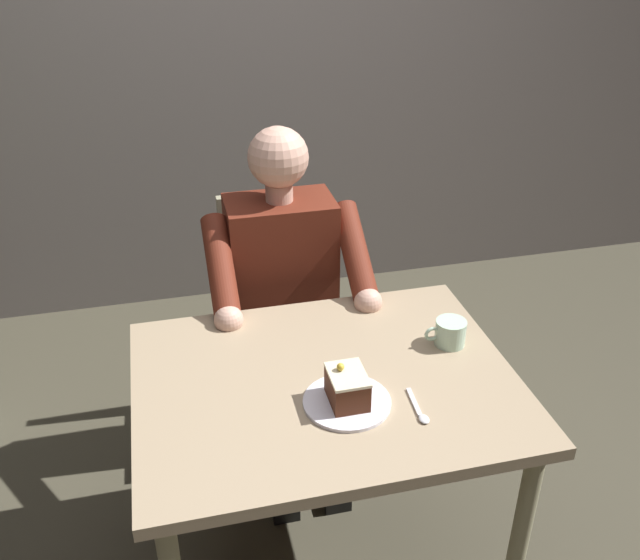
{
  "coord_description": "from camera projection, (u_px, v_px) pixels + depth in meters",
  "views": [
    {
      "loc": [
        0.37,
        1.45,
        1.87
      ],
      "look_at": [
        -0.01,
        -0.1,
        0.96
      ],
      "focal_mm": 39.04,
      "sensor_mm": 36.0,
      "label": 1
    }
  ],
  "objects": [
    {
      "name": "ground_plane",
      "position": [
        325.0,
        556.0,
        2.23
      ],
      "size": [
        14.0,
        14.0,
        0.0
      ],
      "primitive_type": "plane",
      "color": "#403C2E"
    },
    {
      "name": "dessert_spoon",
      "position": [
        419.0,
        411.0,
        1.75
      ],
      "size": [
        0.03,
        0.14,
        0.01
      ],
      "color": "silver",
      "rests_on": "dining_table"
    },
    {
      "name": "dessert_plate",
      "position": [
        347.0,
        402.0,
        1.78
      ],
      "size": [
        0.23,
        0.23,
        0.01
      ],
      "primitive_type": "cylinder",
      "color": "white",
      "rests_on": "dining_table"
    },
    {
      "name": "chair",
      "position": [
        278.0,
        306.0,
        2.59
      ],
      "size": [
        0.42,
        0.42,
        0.91
      ],
      "color": "gray",
      "rests_on": "ground"
    },
    {
      "name": "seated_person",
      "position": [
        287.0,
        300.0,
        2.37
      ],
      "size": [
        0.53,
        0.58,
        1.22
      ],
      "color": "#5D2215",
      "rests_on": "ground"
    },
    {
      "name": "dining_table",
      "position": [
        326.0,
        403.0,
        1.92
      ],
      "size": [
        1.02,
        0.8,
        0.71
      ],
      "color": "tan",
      "rests_on": "ground"
    },
    {
      "name": "coffee_cup",
      "position": [
        450.0,
        332.0,
        2.0
      ],
      "size": [
        0.12,
        0.09,
        0.08
      ],
      "color": "#B3D7BA",
      "rests_on": "dining_table"
    },
    {
      "name": "cake_slice",
      "position": [
        347.0,
        387.0,
        1.76
      ],
      "size": [
        0.09,
        0.12,
        0.11
      ],
      "color": "#4D2413",
      "rests_on": "dessert_plate"
    }
  ]
}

